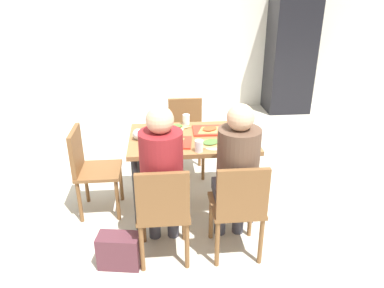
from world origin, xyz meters
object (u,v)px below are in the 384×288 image
at_px(person_in_brown_jacket, 237,167).
at_px(pizza_slice_c, 175,126).
at_px(chair_near_right, 239,205).
at_px(chair_near_left, 163,209).
at_px(tray_red_far, 212,130).
at_px(paper_plate_near_edge, 214,145).
at_px(condiment_bottle, 151,122).
at_px(plastic_cup_b, 199,146).
at_px(chair_left_end, 89,165).
at_px(drink_fridge, 290,55).
at_px(foil_bundle, 138,134).
at_px(main_table, 192,147).
at_px(chair_far_side, 186,131).
at_px(person_in_red, 162,170).
at_px(tray_red_near, 171,142).
at_px(pizza_slice_b, 210,129).
at_px(pizza_slice_d, 211,142).
at_px(plastic_cup_a, 186,119).
at_px(paper_plate_center, 172,128).
at_px(pizza_slice_a, 174,140).
at_px(soda_can, 244,128).

xyz_separation_m(person_in_brown_jacket, pizza_slice_c, (-0.43, 0.85, 0.02)).
bearing_deg(person_in_brown_jacket, chair_near_right, -90.00).
xyz_separation_m(chair_near_left, tray_red_far, (0.49, 0.88, 0.26)).
height_order(paper_plate_near_edge, condiment_bottle, condiment_bottle).
bearing_deg(plastic_cup_b, chair_near_right, -59.79).
xyz_separation_m(chair_near_left, chair_left_end, (-0.67, 0.76, 0.00)).
relative_size(chair_near_right, paper_plate_near_edge, 3.85).
bearing_deg(paper_plate_near_edge, drink_fridge, 60.63).
distance_m(chair_left_end, foil_bundle, 0.56).
relative_size(chair_near_left, paper_plate_near_edge, 3.85).
bearing_deg(main_table, paper_plate_near_edge, -50.74).
bearing_deg(chair_far_side, person_in_red, -101.61).
distance_m(main_table, paper_plate_near_edge, 0.29).
height_order(tray_red_near, paper_plate_near_edge, tray_red_near).
bearing_deg(chair_near_left, pizza_slice_b, 62.07).
height_order(main_table, pizza_slice_c, pizza_slice_c).
relative_size(pizza_slice_d, foil_bundle, 2.87).
height_order(chair_left_end, plastic_cup_b, chair_left_end).
height_order(chair_near_right, plastic_cup_a, chair_near_right).
bearing_deg(paper_plate_center, chair_near_right, -64.89).
height_order(chair_near_right, pizza_slice_b, chair_near_right).
xyz_separation_m(condiment_bottle, foil_bundle, (-0.11, -0.23, -0.03)).
height_order(main_table, plastic_cup_a, plastic_cup_a).
bearing_deg(foil_bundle, pizza_slice_a, -18.77).
bearing_deg(paper_plate_center, paper_plate_near_edge, -50.74).
bearing_deg(person_in_red, condiment_bottle, 95.86).
distance_m(chair_left_end, person_in_brown_jacket, 1.41).
bearing_deg(condiment_bottle, pizza_slice_d, -37.26).
bearing_deg(foil_bundle, tray_red_near, -21.82).
bearing_deg(plastic_cup_b, pizza_slice_b, 70.95).
distance_m(pizza_slice_b, pizza_slice_c, 0.35).
bearing_deg(paper_plate_near_edge, plastic_cup_a, 110.54).
bearing_deg(tray_red_far, drink_fridge, 58.24).
bearing_deg(soda_can, paper_plate_center, 163.82).
distance_m(chair_near_left, foil_bundle, 0.83).
bearing_deg(chair_near_left, drink_fridge, 58.92).
height_order(pizza_slice_d, condiment_bottle, condiment_bottle).
relative_size(chair_near_right, drink_fridge, 0.45).
height_order(plastic_cup_b, soda_can, soda_can).
distance_m(chair_near_left, person_in_brown_jacket, 0.64).
distance_m(tray_red_far, pizza_slice_c, 0.37).
xyz_separation_m(pizza_slice_a, pizza_slice_c, (0.02, 0.35, -0.01)).
distance_m(chair_near_left, tray_red_far, 1.04).
bearing_deg(chair_near_right, foil_bundle, 135.94).
bearing_deg(person_in_red, paper_plate_near_edge, 42.28).
xyz_separation_m(plastic_cup_a, condiment_bottle, (-0.34, -0.11, 0.03)).
relative_size(chair_near_left, chair_far_side, 1.00).
height_order(pizza_slice_b, plastic_cup_a, plastic_cup_a).
bearing_deg(chair_near_left, tray_red_near, 82.28).
bearing_deg(pizza_slice_a, chair_near_left, -100.16).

